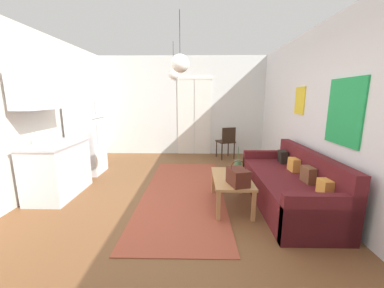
{
  "coord_description": "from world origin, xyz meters",
  "views": [
    {
      "loc": [
        0.4,
        -3.08,
        1.63
      ],
      "look_at": [
        0.32,
        1.22,
        0.75
      ],
      "focal_mm": 21.58,
      "sensor_mm": 36.0,
      "label": 1
    }
  ],
  "objects_px": {
    "coffee_table": "(231,181)",
    "pendant_lamp_far": "(174,75)",
    "bamboo_vase": "(238,167)",
    "accent_chair": "(227,141)",
    "couch": "(290,187)",
    "pendant_lamp_near": "(180,63)",
    "handbag": "(238,177)",
    "refrigerator": "(86,132)"
  },
  "relations": [
    {
      "from": "refrigerator",
      "to": "accent_chair",
      "type": "bearing_deg",
      "value": 21.63
    },
    {
      "from": "pendant_lamp_near",
      "to": "pendant_lamp_far",
      "type": "xyz_separation_m",
      "value": [
        -0.26,
        1.74,
        0.01
      ]
    },
    {
      "from": "couch",
      "to": "refrigerator",
      "type": "distance_m",
      "value": 4.09
    },
    {
      "from": "coffee_table",
      "to": "pendant_lamp_far",
      "type": "bearing_deg",
      "value": 120.71
    },
    {
      "from": "bamboo_vase",
      "to": "handbag",
      "type": "distance_m",
      "value": 0.51
    },
    {
      "from": "couch",
      "to": "pendant_lamp_far",
      "type": "distance_m",
      "value": 3.1
    },
    {
      "from": "coffee_table",
      "to": "pendant_lamp_near",
      "type": "xyz_separation_m",
      "value": [
        -0.75,
        -0.04,
        1.68
      ]
    },
    {
      "from": "bamboo_vase",
      "to": "accent_chair",
      "type": "bearing_deg",
      "value": 86.61
    },
    {
      "from": "couch",
      "to": "handbag",
      "type": "height_order",
      "value": "couch"
    },
    {
      "from": "refrigerator",
      "to": "pendant_lamp_near",
      "type": "bearing_deg",
      "value": -36.05
    },
    {
      "from": "handbag",
      "to": "bamboo_vase",
      "type": "bearing_deg",
      "value": 80.37
    },
    {
      "from": "bamboo_vase",
      "to": "refrigerator",
      "type": "xyz_separation_m",
      "value": [
        -2.99,
        1.31,
        0.34
      ]
    },
    {
      "from": "couch",
      "to": "coffee_table",
      "type": "relative_size",
      "value": 2.18
    },
    {
      "from": "coffee_table",
      "to": "pendant_lamp_far",
      "type": "height_order",
      "value": "pendant_lamp_far"
    },
    {
      "from": "accent_chair",
      "to": "pendant_lamp_far",
      "type": "xyz_separation_m",
      "value": [
        -1.28,
        -1.04,
        1.59
      ]
    },
    {
      "from": "couch",
      "to": "pendant_lamp_far",
      "type": "height_order",
      "value": "pendant_lamp_far"
    },
    {
      "from": "pendant_lamp_far",
      "to": "bamboo_vase",
      "type": "bearing_deg",
      "value": -53.1
    },
    {
      "from": "couch",
      "to": "pendant_lamp_near",
      "type": "height_order",
      "value": "pendant_lamp_near"
    },
    {
      "from": "handbag",
      "to": "refrigerator",
      "type": "distance_m",
      "value": 3.44
    },
    {
      "from": "refrigerator",
      "to": "couch",
      "type": "bearing_deg",
      "value": -20.79
    },
    {
      "from": "accent_chair",
      "to": "pendant_lamp_far",
      "type": "bearing_deg",
      "value": 19.16
    },
    {
      "from": "refrigerator",
      "to": "pendant_lamp_near",
      "type": "height_order",
      "value": "pendant_lamp_near"
    },
    {
      "from": "bamboo_vase",
      "to": "accent_chair",
      "type": "relative_size",
      "value": 0.5
    },
    {
      "from": "refrigerator",
      "to": "pendant_lamp_far",
      "type": "height_order",
      "value": "pendant_lamp_far"
    },
    {
      "from": "coffee_table",
      "to": "accent_chair",
      "type": "distance_m",
      "value": 2.76
    },
    {
      "from": "bamboo_vase",
      "to": "pendant_lamp_far",
      "type": "bearing_deg",
      "value": 126.9
    },
    {
      "from": "coffee_table",
      "to": "handbag",
      "type": "relative_size",
      "value": 2.68
    },
    {
      "from": "refrigerator",
      "to": "pendant_lamp_far",
      "type": "distance_m",
      "value": 2.22
    },
    {
      "from": "coffee_table",
      "to": "handbag",
      "type": "bearing_deg",
      "value": -83.11
    },
    {
      "from": "coffee_table",
      "to": "pendant_lamp_near",
      "type": "height_order",
      "value": "pendant_lamp_near"
    },
    {
      "from": "bamboo_vase",
      "to": "handbag",
      "type": "xyz_separation_m",
      "value": [
        -0.09,
        -0.5,
        0.01
      ]
    },
    {
      "from": "pendant_lamp_near",
      "to": "coffee_table",
      "type": "bearing_deg",
      "value": 3.16
    },
    {
      "from": "bamboo_vase",
      "to": "couch",
      "type": "bearing_deg",
      "value": -9.28
    },
    {
      "from": "couch",
      "to": "bamboo_vase",
      "type": "height_order",
      "value": "bamboo_vase"
    },
    {
      "from": "bamboo_vase",
      "to": "handbag",
      "type": "height_order",
      "value": "bamboo_vase"
    },
    {
      "from": "handbag",
      "to": "pendant_lamp_near",
      "type": "height_order",
      "value": "pendant_lamp_near"
    },
    {
      "from": "accent_chair",
      "to": "couch",
      "type": "bearing_deg",
      "value": 83.5
    },
    {
      "from": "coffee_table",
      "to": "handbag",
      "type": "height_order",
      "value": "handbag"
    },
    {
      "from": "coffee_table",
      "to": "refrigerator",
      "type": "bearing_deg",
      "value": 152.42
    },
    {
      "from": "coffee_table",
      "to": "accent_chair",
      "type": "bearing_deg",
      "value": 84.29
    },
    {
      "from": "pendant_lamp_near",
      "to": "pendant_lamp_far",
      "type": "height_order",
      "value": "same"
    },
    {
      "from": "pendant_lamp_far",
      "to": "refrigerator",
      "type": "bearing_deg",
      "value": -173.73
    }
  ]
}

